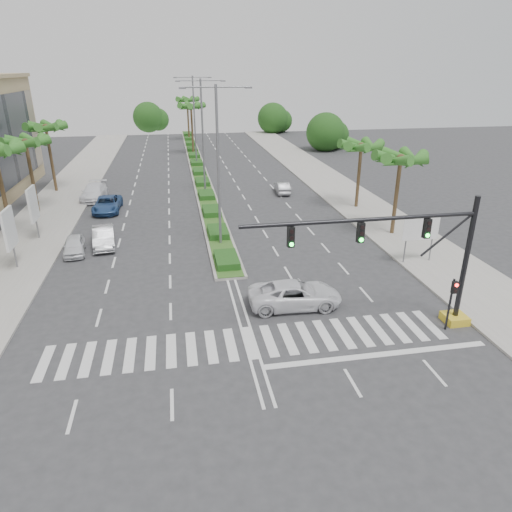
{
  "coord_description": "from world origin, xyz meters",
  "views": [
    {
      "loc": [
        -3.24,
        -19.65,
        13.12
      ],
      "look_at": [
        1.08,
        4.26,
        3.0
      ],
      "focal_mm": 32.0,
      "sensor_mm": 36.0,
      "label": 1
    }
  ],
  "objects_px": {
    "car_parked_c": "(107,204)",
    "car_crossing": "(295,294)",
    "car_parked_a": "(74,245)",
    "car_parked_b": "(104,237)",
    "car_parked_d": "(94,192)",
    "car_right": "(282,188)"
  },
  "relations": [
    {
      "from": "car_parked_b",
      "to": "car_crossing",
      "type": "height_order",
      "value": "car_crossing"
    },
    {
      "from": "car_parked_a",
      "to": "car_right",
      "type": "relative_size",
      "value": 0.96
    },
    {
      "from": "car_parked_a",
      "to": "car_parked_d",
      "type": "bearing_deg",
      "value": 85.66
    },
    {
      "from": "car_parked_a",
      "to": "car_parked_d",
      "type": "height_order",
      "value": "car_parked_d"
    },
    {
      "from": "car_parked_d",
      "to": "car_right",
      "type": "xyz_separation_m",
      "value": [
        20.3,
        -1.04,
        -0.15
      ]
    },
    {
      "from": "car_parked_a",
      "to": "car_parked_c",
      "type": "relative_size",
      "value": 0.72
    },
    {
      "from": "car_parked_a",
      "to": "car_parked_d",
      "type": "distance_m",
      "value": 15.63
    },
    {
      "from": "car_parked_a",
      "to": "car_parked_c",
      "type": "distance_m",
      "value": 10.89
    },
    {
      "from": "car_crossing",
      "to": "car_right",
      "type": "relative_size",
      "value": 1.41
    },
    {
      "from": "car_parked_c",
      "to": "car_parked_d",
      "type": "relative_size",
      "value": 0.95
    },
    {
      "from": "car_parked_b",
      "to": "car_crossing",
      "type": "bearing_deg",
      "value": -51.93
    },
    {
      "from": "car_parked_c",
      "to": "car_crossing",
      "type": "xyz_separation_m",
      "value": [
        13.12,
        -21.77,
        0.04
      ]
    },
    {
      "from": "car_parked_c",
      "to": "car_right",
      "type": "distance_m",
      "value": 18.76
    },
    {
      "from": "car_parked_d",
      "to": "car_right",
      "type": "relative_size",
      "value": 1.41
    },
    {
      "from": "car_parked_c",
      "to": "car_parked_d",
      "type": "distance_m",
      "value": 5.17
    },
    {
      "from": "car_parked_a",
      "to": "car_parked_c",
      "type": "height_order",
      "value": "car_parked_c"
    },
    {
      "from": "car_parked_b",
      "to": "car_parked_a",
      "type": "bearing_deg",
      "value": -155.61
    },
    {
      "from": "car_parked_c",
      "to": "car_crossing",
      "type": "relative_size",
      "value": 0.95
    },
    {
      "from": "car_crossing",
      "to": "car_parked_c",
      "type": "bearing_deg",
      "value": 33.94
    },
    {
      "from": "car_parked_d",
      "to": "car_crossing",
      "type": "bearing_deg",
      "value": -56.97
    },
    {
      "from": "car_right",
      "to": "car_crossing",
      "type": "bearing_deg",
      "value": 82.34
    },
    {
      "from": "car_parked_a",
      "to": "car_crossing",
      "type": "xyz_separation_m",
      "value": [
        14.3,
        -10.95,
        0.12
      ]
    }
  ]
}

